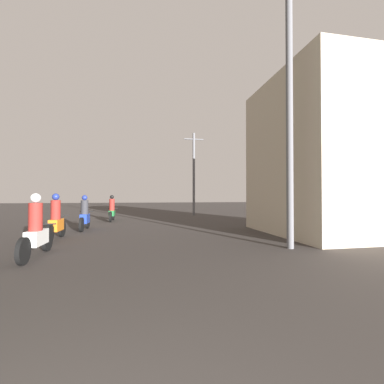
% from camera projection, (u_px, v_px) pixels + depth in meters
% --- Properties ---
extents(motorcycle_white, '(0.60, 2.11, 1.62)m').
position_uv_depth(motorcycle_white, '(36.00, 232.00, 6.47)').
color(motorcycle_white, black).
rests_on(motorcycle_white, ground_plane).
extents(motorcycle_orange, '(0.60, 1.96, 1.64)m').
position_uv_depth(motorcycle_orange, '(56.00, 221.00, 9.07)').
color(motorcycle_orange, black).
rests_on(motorcycle_orange, ground_plane).
extents(motorcycle_blue, '(0.60, 1.88, 1.59)m').
position_uv_depth(motorcycle_blue, '(85.00, 216.00, 11.64)').
color(motorcycle_blue, black).
rests_on(motorcycle_blue, ground_plane).
extents(motorcycle_green, '(0.60, 2.09, 1.61)m').
position_uv_depth(motorcycle_green, '(112.00, 211.00, 15.89)').
color(motorcycle_green, black).
rests_on(motorcycle_green, ground_plane).
extents(building_right_near, '(4.23, 5.54, 6.37)m').
position_uv_depth(building_right_near, '(321.00, 157.00, 10.60)').
color(building_right_near, beige).
rests_on(building_right_near, ground_plane).
extents(utility_pole_near, '(1.60, 0.20, 8.32)m').
position_uv_depth(utility_pole_near, '(289.00, 103.00, 7.64)').
color(utility_pole_near, slate).
rests_on(utility_pole_near, ground_plane).
extents(utility_pole_far, '(1.60, 0.20, 6.68)m').
position_uv_depth(utility_pole_far, '(194.00, 172.00, 20.86)').
color(utility_pole_far, slate).
rests_on(utility_pole_far, ground_plane).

